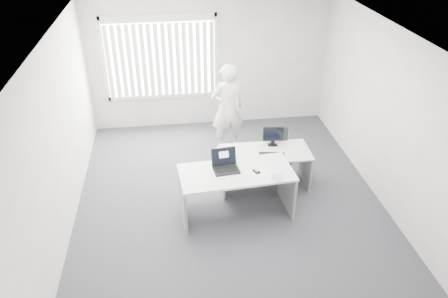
{
  "coord_description": "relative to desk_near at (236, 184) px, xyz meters",
  "views": [
    {
      "loc": [
        -0.88,
        -5.72,
        4.48
      ],
      "look_at": [
        -0.08,
        0.15,
        0.97
      ],
      "focal_mm": 35.0,
      "sensor_mm": 36.0,
      "label": 1
    }
  ],
  "objects": [
    {
      "name": "wall_back",
      "position": [
        -0.06,
        3.25,
        0.83
      ],
      "size": [
        5.0,
        0.02,
        2.8
      ],
      "primitive_type": "cube",
      "color": "silver",
      "rests_on": "ground"
    },
    {
      "name": "desk_far",
      "position": [
        0.61,
        0.69,
        -0.07
      ],
      "size": [
        1.52,
        0.72,
        0.69
      ],
      "rotation": [
        0.0,
        0.0,
        -0.01
      ],
      "color": "white",
      "rests_on": "ground"
    },
    {
      "name": "booklet",
      "position": [
        0.58,
        -0.23,
        0.23
      ],
      "size": [
        0.22,
        0.25,
        0.01
      ],
      "primitive_type": "cube",
      "rotation": [
        0.0,
        0.0,
        -0.37
      ],
      "color": "white",
      "rests_on": "desk_near"
    },
    {
      "name": "wall_front",
      "position": [
        -0.06,
        -2.75,
        0.83
      ],
      "size": [
        5.0,
        0.02,
        2.8
      ],
      "primitive_type": "cube",
      "color": "silver",
      "rests_on": "ground"
    },
    {
      "name": "office_chair",
      "position": [
        0.88,
        0.91,
        -0.28
      ],
      "size": [
        0.56,
        0.56,
        0.94
      ],
      "rotation": [
        0.0,
        0.0,
        -0.05
      ],
      "color": "black",
      "rests_on": "ground"
    },
    {
      "name": "wall_left",
      "position": [
        -2.56,
        0.25,
        0.83
      ],
      "size": [
        0.02,
        6.0,
        2.8
      ],
      "primitive_type": "cube",
      "color": "silver",
      "rests_on": "ground"
    },
    {
      "name": "window",
      "position": [
        -1.06,
        3.21,
        0.98
      ],
      "size": [
        2.32,
        0.06,
        1.76
      ],
      "primitive_type": "cube",
      "color": "silver",
      "rests_on": "wall_back"
    },
    {
      "name": "keyboard",
      "position": [
        0.69,
        0.56,
        0.13
      ],
      "size": [
        0.44,
        0.21,
        0.02
      ],
      "primitive_type": "cube",
      "rotation": [
        0.0,
        0.0,
        -0.18
      ],
      "color": "black",
      "rests_on": "desk_far"
    },
    {
      "name": "paper_sheet",
      "position": [
        0.33,
        -0.09,
        0.22
      ],
      "size": [
        0.35,
        0.31,
        0.0
      ],
      "primitive_type": "cube",
      "rotation": [
        0.0,
        0.0,
        0.52
      ],
      "color": "white",
      "rests_on": "desk_near"
    },
    {
      "name": "desk_near",
      "position": [
        0.0,
        0.0,
        0.0
      ],
      "size": [
        1.79,
        0.94,
        0.79
      ],
      "rotation": [
        0.0,
        0.0,
        0.07
      ],
      "color": "white",
      "rests_on": "ground"
    },
    {
      "name": "wall_right",
      "position": [
        2.44,
        0.25,
        0.83
      ],
      "size": [
        0.02,
        6.0,
        2.8
      ],
      "primitive_type": "cube",
      "color": "silver",
      "rests_on": "ground"
    },
    {
      "name": "person",
      "position": [
        0.15,
        2.03,
        0.32
      ],
      "size": [
        0.73,
        0.56,
        1.78
      ],
      "primitive_type": "imported",
      "rotation": [
        0.0,
        0.0,
        3.35
      ],
      "color": "white",
      "rests_on": "ground"
    },
    {
      "name": "mouse",
      "position": [
        0.3,
        -0.05,
        0.25
      ],
      "size": [
        0.11,
        0.13,
        0.05
      ],
      "primitive_type": null,
      "rotation": [
        0.0,
        0.0,
        0.41
      ],
      "color": "#BCBCBF",
      "rests_on": "paper_sheet"
    },
    {
      "name": "monitor",
      "position": [
        0.78,
        0.88,
        0.3
      ],
      "size": [
        0.36,
        0.14,
        0.36
      ],
      "primitive_type": null,
      "rotation": [
        0.0,
        0.0,
        -0.11
      ],
      "color": "black",
      "rests_on": "desk_far"
    },
    {
      "name": "ground",
      "position": [
        -0.06,
        0.25,
        -0.57
      ],
      "size": [
        6.0,
        6.0,
        0.0
      ],
      "primitive_type": "plane",
      "color": "#4B4A51",
      "rests_on": "ground"
    },
    {
      "name": "laptop",
      "position": [
        -0.15,
        0.05,
        0.37
      ],
      "size": [
        0.42,
        0.38,
        0.3
      ],
      "primitive_type": null,
      "rotation": [
        0.0,
        0.0,
        0.11
      ],
      "color": "black",
      "rests_on": "desk_near"
    },
    {
      "name": "ceiling",
      "position": [
        -0.06,
        0.25,
        2.23
      ],
      "size": [
        5.0,
        6.0,
        0.02
      ],
      "primitive_type": "cube",
      "color": "silver",
      "rests_on": "wall_back"
    },
    {
      "name": "blinds",
      "position": [
        -1.06,
        3.15,
        0.95
      ],
      "size": [
        2.2,
        0.1,
        1.5
      ],
      "primitive_type": null,
      "color": "silver",
      "rests_on": "wall_back"
    }
  ]
}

